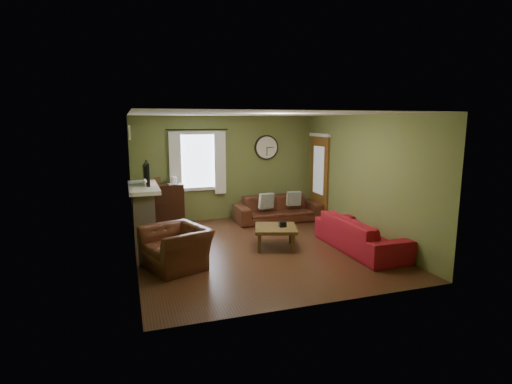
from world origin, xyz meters
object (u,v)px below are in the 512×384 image
object	(u,v)px
bookshelf	(165,206)
coffee_table	(276,237)
sofa_red	(360,234)
armchair	(176,247)
sofa_brown	(278,209)

from	to	relation	value
bookshelf	coffee_table	xyz separation A→B (m)	(1.89, -2.32, -0.29)
sofa_red	bookshelf	bearing A→B (deg)	48.98
bookshelf	armchair	world-z (taller)	bookshelf
bookshelf	sofa_brown	xyz separation A→B (m)	(2.72, -0.33, -0.19)
armchair	coffee_table	size ratio (longest dim) A/B	1.34
sofa_red	coffee_table	size ratio (longest dim) A/B	2.74
bookshelf	coffee_table	bearing A→B (deg)	-50.84
sofa_brown	coffee_table	bearing A→B (deg)	-112.63
sofa_red	sofa_brown	bearing A→B (deg)	14.42
coffee_table	sofa_red	bearing A→B (deg)	-22.83
bookshelf	sofa_brown	distance (m)	2.75
sofa_brown	sofa_red	distance (m)	2.71
armchair	sofa_brown	bearing A→B (deg)	109.47
sofa_red	coffee_table	world-z (taller)	sofa_red
bookshelf	sofa_red	distance (m)	4.51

